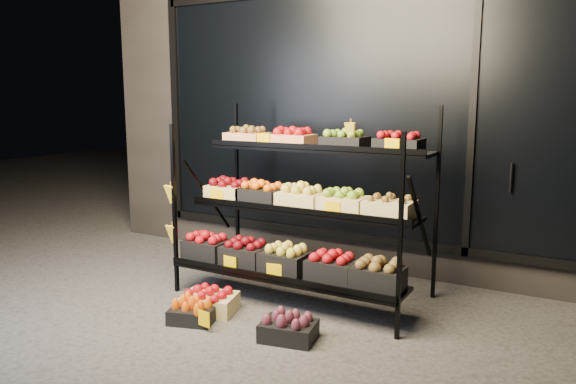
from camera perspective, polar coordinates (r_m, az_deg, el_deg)
The scene contains 7 objects.
ground at distance 4.52m, azimuth -2.51°, elevation -12.86°, with size 24.00×24.00×0.00m, color #514F4C.
building at distance 6.51m, azimuth 9.64°, elevation 9.74°, with size 6.00×2.08×3.50m.
display_rack at distance 4.79m, azimuth 1.05°, elevation -1.68°, with size 2.18×1.02×1.66m.
tag_floor_a at distance 4.35m, azimuth -8.59°, elevation -13.08°, with size 0.13×0.01×0.12m, color #ECB700.
floor_crate_left at distance 4.68m, azimuth -7.99°, elevation -10.84°, with size 0.49×0.41×0.21m.
floor_crate_midleft at distance 4.51m, azimuth -9.70°, elevation -11.91°, with size 0.40×0.34×0.18m.
floor_crate_right at distance 4.15m, azimuth 0.04°, elevation -13.60°, with size 0.43×0.35×0.20m.
Camera 1 is at (2.21, -3.54, 1.74)m, focal length 35.00 mm.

